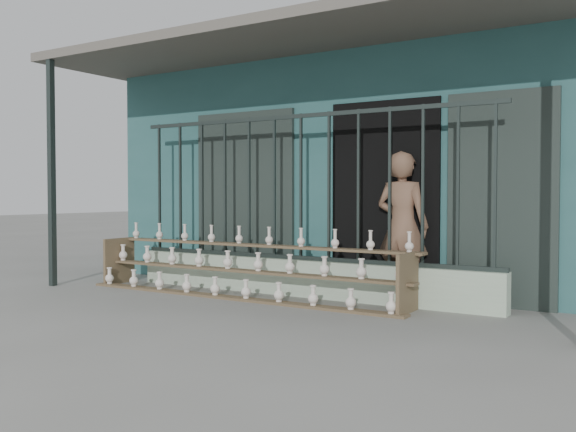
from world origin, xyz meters
The scene contains 6 objects.
ground centered at (0.00, 0.00, 0.00)m, with size 60.00×60.00×0.00m, color slate.
workshop_building centered at (0.00, 4.23, 1.62)m, with size 7.40×6.60×3.21m.
parapet_wall centered at (0.00, 1.30, 0.23)m, with size 5.00×0.20×0.45m, color #ADC4A8.
security_fence centered at (0.00, 1.30, 1.35)m, with size 5.00×0.04×1.80m.
shelf_rack centered at (-0.60, 0.89, 0.36)m, with size 4.50×0.68×0.85m.
elderly_woman centered at (1.20, 1.63, 0.88)m, with size 0.64×0.42×1.76m, color brown.
Camera 1 is at (4.05, -5.48, 1.27)m, focal length 40.00 mm.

